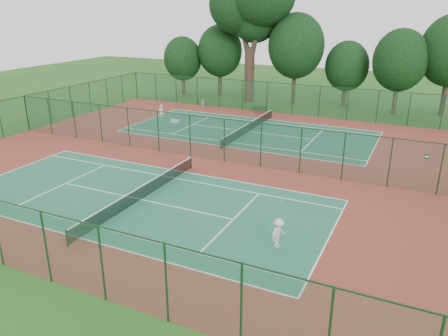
{
  "coord_description": "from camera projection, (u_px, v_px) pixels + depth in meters",
  "views": [
    {
      "loc": [
        15.65,
        -29.63,
        11.51
      ],
      "look_at": [
        4.07,
        -5.34,
        1.6
      ],
      "focal_mm": 35.0,
      "sensor_mm": 36.0,
      "label": 1
    }
  ],
  "objects": [
    {
      "name": "player_far",
      "position": [
        161.0,
        113.0,
        47.01
      ],
      "size": [
        0.57,
        0.71,
        1.7
      ],
      "primitive_type": "imported",
      "rotation": [
        0.0,
        0.0,
        -1.87
      ],
      "color": "silver",
      "rests_on": "court_far"
    },
    {
      "name": "tennis_net_near",
      "position": [
        141.0,
        192.0,
        27.58
      ],
      "size": [
        0.1,
        12.9,
        0.97
      ],
      "color": "#163D21",
      "rests_on": "ground"
    },
    {
      "name": "kit_bag",
      "position": [
        175.0,
        121.0,
        46.34
      ],
      "size": [
        0.93,
        0.38,
        0.34
      ],
      "primitive_type": "cube",
      "rotation": [
        0.0,
        0.0,
        -0.04
      ],
      "color": "silver",
      "rests_on": "red_pad"
    },
    {
      "name": "stray_ball_a",
      "position": [
        207.0,
        159.0,
        35.11
      ],
      "size": [
        0.07,
        0.07,
        0.07
      ],
      "primitive_type": "sphere",
      "color": "gold",
      "rests_on": "red_pad"
    },
    {
      "name": "tennis_net_far",
      "position": [
        249.0,
        126.0,
        42.83
      ],
      "size": [
        0.1,
        12.9,
        0.97
      ],
      "color": "#143722",
      "rests_on": "ground"
    },
    {
      "name": "court_near",
      "position": [
        142.0,
        200.0,
        27.77
      ],
      "size": [
        23.77,
        10.97,
        0.01
      ],
      "primitive_type": "cube",
      "color": "#216B4B",
      "rests_on": "red_pad"
    },
    {
      "name": "big_tree",
      "position": [
        252.0,
        3.0,
        52.98
      ],
      "size": [
        11.02,
        8.07,
        16.93
      ],
      "color": "#36251D",
      "rests_on": "ground"
    },
    {
      "name": "player_near",
      "position": [
        278.0,
        233.0,
        22.06
      ],
      "size": [
        0.82,
        1.12,
        1.56
      ],
      "primitive_type": "imported",
      "rotation": [
        0.0,
        0.0,
        1.3
      ],
      "color": "silver",
      "rests_on": "court_near"
    },
    {
      "name": "fence_south",
      "position": [
        21.0,
        239.0,
        19.54
      ],
      "size": [
        40.0,
        0.09,
        3.5
      ],
      "color": "#194B29",
      "rests_on": "ground"
    },
    {
      "name": "bench",
      "position": [
        259.0,
        109.0,
        50.47
      ],
      "size": [
        1.5,
        0.99,
        0.9
      ],
      "rotation": [
        0.0,
        0.0,
        0.43
      ],
      "color": "#12361D",
      "rests_on": "red_pad"
    },
    {
      "name": "stray_ball_c",
      "position": [
        184.0,
        155.0,
        36.01
      ],
      "size": [
        0.07,
        0.07,
        0.07
      ],
      "primitive_type": "sphere",
      "color": "#D1E535",
      "rests_on": "red_pad"
    },
    {
      "name": "trash_bin",
      "position": [
        203.0,
        103.0,
        53.8
      ],
      "size": [
        0.5,
        0.5,
        0.81
      ],
      "primitive_type": "cylinder",
      "rotation": [
        0.0,
        0.0,
        0.1
      ],
      "color": "gray",
      "rests_on": "red_pad"
    },
    {
      "name": "fence_north",
      "position": [
        280.0,
        98.0,
        50.03
      ],
      "size": [
        40.0,
        0.09,
        3.5
      ],
      "color": "#1A4F2D",
      "rests_on": "ground"
    },
    {
      "name": "fence_divider",
      "position": [
        207.0,
        138.0,
        34.79
      ],
      "size": [
        40.0,
        0.09,
        3.5
      ],
      "color": "#17452C",
      "rests_on": "ground"
    },
    {
      "name": "evergreen_row",
      "position": [
        298.0,
        103.0,
        55.73
      ],
      "size": [
        39.0,
        5.0,
        12.0
      ],
      "primitive_type": null,
      "color": "black",
      "rests_on": "ground"
    },
    {
      "name": "fence_west",
      "position": [
        27.0,
        113.0,
        42.86
      ],
      "size": [
        0.09,
        36.0,
        3.5
      ],
      "rotation": [
        0.0,
        0.0,
        1.57
      ],
      "color": "#164424",
      "rests_on": "ground"
    },
    {
      "name": "red_pad",
      "position": [
        207.0,
        158.0,
        35.39
      ],
      "size": [
        40.0,
        36.0,
        0.01
      ],
      "primitive_type": "cube",
      "color": "maroon",
      "rests_on": "ground"
    },
    {
      "name": "stray_ball_b",
      "position": [
        229.0,
        164.0,
        33.94
      ],
      "size": [
        0.06,
        0.06,
        0.06
      ],
      "primitive_type": "sphere",
      "color": "#B5C72E",
      "rests_on": "red_pad"
    },
    {
      "name": "ground",
      "position": [
        207.0,
        159.0,
        35.39
      ],
      "size": [
        120.0,
        120.0,
        0.0
      ],
      "primitive_type": "plane",
      "color": "#24581B",
      "rests_on": "ground"
    },
    {
      "name": "court_far",
      "position": [
        249.0,
        132.0,
        43.01
      ],
      "size": [
        23.77,
        10.97,
        0.01
      ],
      "primitive_type": "cube",
      "color": "#1D5E42",
      "rests_on": "red_pad"
    }
  ]
}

